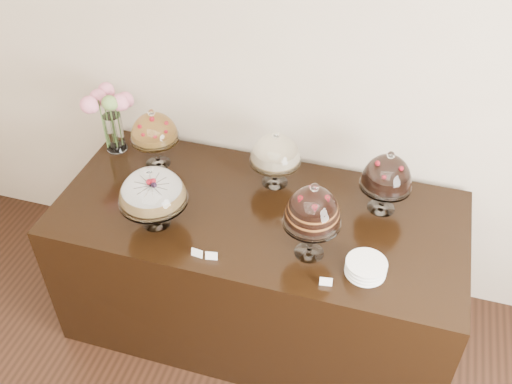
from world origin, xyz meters
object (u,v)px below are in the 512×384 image
(cake_stand_choco_layer, at_px, (313,209))
(cake_stand_dark_choco, at_px, (387,175))
(display_counter, at_px, (258,268))
(flower_vase, at_px, (110,112))
(cake_stand_fruit_tart, at_px, (154,130))
(cake_stand_sugar_sponge, at_px, (152,189))
(plate_stack, at_px, (366,268))
(cake_stand_cheesecake, at_px, (276,152))

(cake_stand_choco_layer, xyz_separation_m, cake_stand_dark_choco, (0.30, 0.44, -0.06))
(display_counter, relative_size, flower_vase, 5.29)
(display_counter, distance_m, cake_stand_fruit_tart, 1.01)
(cake_stand_fruit_tart, bearing_deg, cake_stand_choco_layer, -24.39)
(cake_stand_sugar_sponge, xyz_separation_m, cake_stand_fruit_tart, (-0.21, 0.48, 0.01))
(cake_stand_dark_choco, distance_m, cake_stand_fruit_tart, 1.32)
(cake_stand_sugar_sponge, bearing_deg, flower_vase, 133.30)
(cake_stand_dark_choco, xyz_separation_m, flower_vase, (-1.62, 0.09, 0.04))
(flower_vase, relative_size, plate_stack, 2.18)
(cake_stand_choco_layer, bearing_deg, cake_stand_dark_choco, 55.37)
(plate_stack, bearing_deg, cake_stand_fruit_tart, 158.40)
(cake_stand_dark_choco, height_order, cake_stand_fruit_tart, cake_stand_dark_choco)
(flower_vase, bearing_deg, cake_stand_fruit_tart, -11.30)
(cake_stand_dark_choco, relative_size, flower_vase, 0.90)
(cake_stand_choco_layer, height_order, cake_stand_fruit_tart, cake_stand_choco_layer)
(cake_stand_choco_layer, bearing_deg, cake_stand_fruit_tart, 155.61)
(cake_stand_choco_layer, distance_m, cake_stand_dark_choco, 0.53)
(cake_stand_fruit_tart, distance_m, plate_stack, 1.42)
(display_counter, distance_m, flower_vase, 1.27)
(cake_stand_sugar_sponge, xyz_separation_m, cake_stand_cheesecake, (0.51, 0.50, -0.01))
(cake_stand_sugar_sponge, xyz_separation_m, cake_stand_dark_choco, (1.12, 0.45, 0.00))
(cake_stand_dark_choco, bearing_deg, flower_vase, 176.98)
(cake_stand_fruit_tart, relative_size, flower_vase, 0.89)
(display_counter, height_order, cake_stand_choco_layer, cake_stand_choco_layer)
(cake_stand_sugar_sponge, distance_m, cake_stand_fruit_tart, 0.52)
(cake_stand_sugar_sponge, height_order, flower_vase, flower_vase)
(cake_stand_choco_layer, relative_size, cake_stand_dark_choco, 1.18)
(display_counter, height_order, plate_stack, plate_stack)
(cake_stand_cheesecake, relative_size, cake_stand_fruit_tart, 0.93)
(display_counter, distance_m, plate_stack, 0.83)
(cake_stand_dark_choco, bearing_deg, plate_stack, -91.80)
(cake_stand_sugar_sponge, bearing_deg, display_counter, 25.47)
(cake_stand_cheesecake, bearing_deg, flower_vase, 177.93)
(cake_stand_choco_layer, bearing_deg, flower_vase, 158.42)
(cake_stand_dark_choco, xyz_separation_m, cake_stand_fruit_tart, (-1.32, 0.03, 0.01))
(plate_stack, bearing_deg, cake_stand_cheesecake, 137.71)
(cake_stand_sugar_sponge, bearing_deg, cake_stand_cheesecake, 44.74)
(cake_stand_cheesecake, distance_m, cake_stand_dark_choco, 0.61)
(display_counter, xyz_separation_m, plate_stack, (0.61, -0.27, 0.49))
(cake_stand_choco_layer, distance_m, cake_stand_cheesecake, 0.58)
(cake_stand_sugar_sponge, distance_m, plate_stack, 1.12)
(cake_stand_fruit_tart, bearing_deg, display_counter, -19.40)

